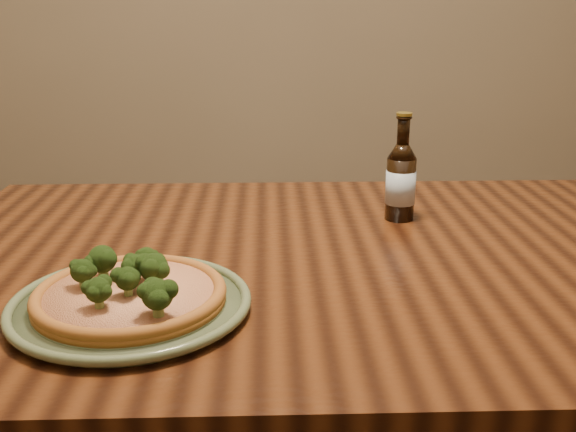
{
  "coord_description": "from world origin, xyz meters",
  "views": [
    {
      "loc": [
        -0.22,
        -0.93,
        1.15
      ],
      "look_at": [
        -0.19,
        0.09,
        0.82
      ],
      "focal_mm": 42.0,
      "sensor_mm": 36.0,
      "label": 1
    }
  ],
  "objects_px": {
    "pizza": "(130,292)",
    "beer_bottle": "(401,181)",
    "plate": "(131,304)",
    "table": "(397,303)"
  },
  "relations": [
    {
      "from": "plate",
      "to": "pizza",
      "type": "distance_m",
      "value": 0.02
    },
    {
      "from": "pizza",
      "to": "beer_bottle",
      "type": "xyz_separation_m",
      "value": [
        0.44,
        0.38,
        0.05
      ]
    },
    {
      "from": "table",
      "to": "pizza",
      "type": "height_order",
      "value": "pizza"
    },
    {
      "from": "table",
      "to": "beer_bottle",
      "type": "xyz_separation_m",
      "value": [
        0.03,
        0.18,
        0.17
      ]
    },
    {
      "from": "plate",
      "to": "table",
      "type": "bearing_deg",
      "value": 26.93
    },
    {
      "from": "plate",
      "to": "pizza",
      "type": "bearing_deg",
      "value": -166.0
    },
    {
      "from": "plate",
      "to": "beer_bottle",
      "type": "relative_size",
      "value": 1.6
    },
    {
      "from": "plate",
      "to": "beer_bottle",
      "type": "bearing_deg",
      "value": 41.25
    },
    {
      "from": "plate",
      "to": "pizza",
      "type": "xyz_separation_m",
      "value": [
        -0.0,
        -0.0,
        0.02
      ]
    },
    {
      "from": "pizza",
      "to": "plate",
      "type": "bearing_deg",
      "value": 14.0
    }
  ]
}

